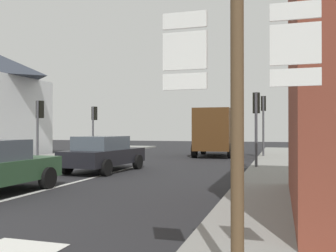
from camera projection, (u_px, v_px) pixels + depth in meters
ground_plane at (123, 170)px, 16.19m from camera, size 80.00×80.00×0.00m
sidewalk_right at (286, 181)px, 12.36m from camera, size 2.94×44.00×0.14m
lane_centre_stripe at (74, 183)px, 12.36m from camera, size 0.16×12.00×0.01m
sedan_far at (104, 153)px, 15.61m from camera, size 2.24×4.33×1.47m
delivery_truck at (215, 131)px, 24.50m from camera, size 2.62×5.07×3.05m
route_sign_post at (237, 114)px, 3.97m from camera, size 1.66×0.14×3.20m
traffic_light_near_left at (39, 117)px, 19.57m from camera, size 0.30×0.49×3.24m
traffic_light_near_right at (256, 113)px, 16.43m from camera, size 0.30×0.49×3.36m
traffic_light_far_right at (263, 112)px, 23.14m from camera, size 0.30×0.49×3.80m
traffic_light_far_left at (94, 119)px, 25.30m from camera, size 0.30×0.49×3.28m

